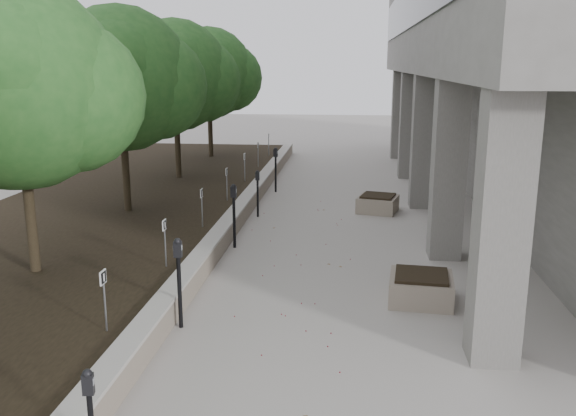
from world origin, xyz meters
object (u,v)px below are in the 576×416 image
at_px(crabapple_tree_2, 22,130).
at_px(parking_meter_5, 276,170).
at_px(crabapple_tree_5, 209,92).
at_px(parking_meter_3, 234,216).
at_px(planter_back, 378,203).
at_px(parking_meter_2, 179,283).
at_px(crabapple_tree_3, 122,110).
at_px(planter_front, 421,287).
at_px(parking_meter_4, 258,194).
at_px(crabapple_tree_4, 176,99).

bearing_deg(crabapple_tree_2, parking_meter_5, 70.25).
bearing_deg(crabapple_tree_2, crabapple_tree_5, 90.00).
bearing_deg(parking_meter_3, parking_meter_5, 92.70).
distance_m(parking_meter_3, planter_back, 5.40).
xyz_separation_m(parking_meter_2, planter_back, (3.59, 8.60, -0.52)).
height_order(parking_meter_2, parking_meter_3, parking_meter_2).
bearing_deg(crabapple_tree_3, parking_meter_5, 53.47).
xyz_separation_m(parking_meter_3, parking_meter_5, (0.18, 6.53, -0.01)).
bearing_deg(parking_meter_2, parking_meter_3, 86.19).
relative_size(planter_front, planter_back, 1.04).
bearing_deg(planter_back, parking_meter_5, 143.49).
relative_size(parking_meter_2, parking_meter_4, 1.15).
bearing_deg(parking_meter_4, planter_front, -56.29).
height_order(crabapple_tree_2, crabapple_tree_3, same).
distance_m(parking_meter_5, planter_front, 10.29).
height_order(crabapple_tree_5, planter_back, crabapple_tree_5).
distance_m(crabapple_tree_4, parking_meter_5, 4.21).
bearing_deg(crabapple_tree_3, crabapple_tree_2, -90.00).
distance_m(parking_meter_2, parking_meter_5, 11.11).
height_order(crabapple_tree_4, parking_meter_3, crabapple_tree_4).
bearing_deg(parking_meter_4, parking_meter_3, -91.80).
xyz_separation_m(crabapple_tree_3, planter_back, (6.86, 2.20, -2.86)).
relative_size(crabapple_tree_3, crabapple_tree_4, 1.00).
height_order(crabapple_tree_4, parking_meter_2, crabapple_tree_4).
bearing_deg(parking_meter_5, planter_front, -49.32).
bearing_deg(crabapple_tree_4, crabapple_tree_3, -90.00).
bearing_deg(crabapple_tree_5, crabapple_tree_3, -90.00).
bearing_deg(parking_meter_5, parking_meter_4, -72.98).
bearing_deg(planter_back, planter_front, -85.64).
xyz_separation_m(crabapple_tree_3, parking_meter_3, (3.31, -1.83, -2.34)).
xyz_separation_m(crabapple_tree_5, parking_meter_3, (3.31, -11.83, -2.34)).
bearing_deg(crabapple_tree_4, parking_meter_5, -4.88).
height_order(crabapple_tree_4, parking_meter_4, crabapple_tree_4).
xyz_separation_m(crabapple_tree_4, planter_back, (6.86, -2.80, -2.86)).
xyz_separation_m(parking_meter_2, parking_meter_5, (0.21, 11.11, -0.01)).
relative_size(crabapple_tree_4, parking_meter_3, 3.49).
bearing_deg(parking_meter_3, crabapple_tree_4, 120.09).
distance_m(crabapple_tree_2, crabapple_tree_4, 10.00).
height_order(crabapple_tree_5, planter_front, crabapple_tree_5).
bearing_deg(crabapple_tree_5, crabapple_tree_4, -90.00).
height_order(parking_meter_3, parking_meter_5, parking_meter_3).
distance_m(parking_meter_4, planter_front, 7.22).
distance_m(parking_meter_3, planter_front, 5.08).
height_order(crabapple_tree_5, parking_meter_3, crabapple_tree_5).
relative_size(parking_meter_2, parking_meter_5, 1.01).
height_order(crabapple_tree_3, planter_back, crabapple_tree_3).
relative_size(parking_meter_4, planter_back, 1.24).
bearing_deg(parking_meter_4, crabapple_tree_3, -160.58).
height_order(crabapple_tree_2, planter_back, crabapple_tree_2).
bearing_deg(planter_back, crabapple_tree_4, 157.81).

